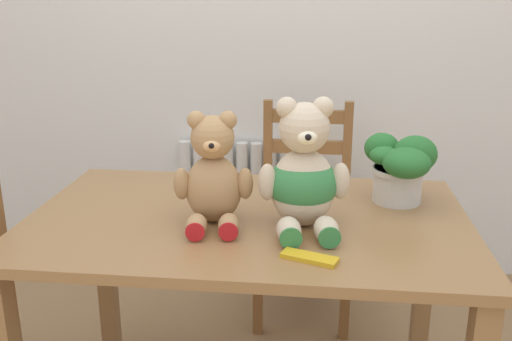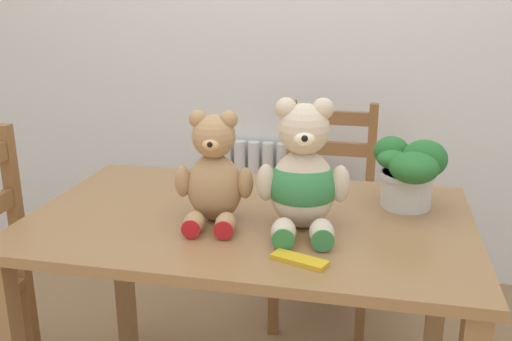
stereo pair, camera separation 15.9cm
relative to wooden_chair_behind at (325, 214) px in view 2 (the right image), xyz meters
The scene contains 8 objects.
wall_back 0.95m from the wooden_chair_behind, 109.46° to the left, with size 8.00×0.04×2.60m, color silver.
radiator 0.54m from the wooden_chair_behind, 136.00° to the left, with size 0.59×0.10×0.68m.
dining_table 0.87m from the wooden_chair_behind, 100.19° to the right, with size 1.30×0.80×0.77m.
wooden_chair_behind is the anchor object (origin of this frame).
teddy_bear_left 1.03m from the wooden_chair_behind, 104.99° to the right, with size 0.23×0.24×0.32m.
teddy_bear_right 1.00m from the wooden_chair_behind, 89.19° to the right, with size 0.26×0.28×0.37m.
potted_plant 0.85m from the wooden_chair_behind, 65.52° to the right, with size 0.22×0.23×0.22m.
chocolate_bar 1.15m from the wooden_chair_behind, 88.07° to the right, with size 0.14×0.05×0.01m, color gold.
Camera 2 is at (0.36, -1.13, 1.40)m, focal length 40.00 mm.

